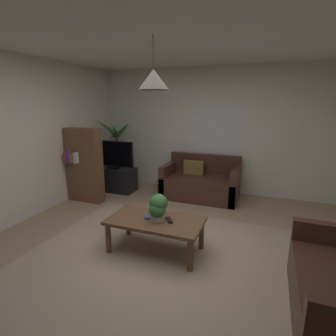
{
  "coord_description": "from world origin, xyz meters",
  "views": [
    {
      "loc": [
        1.17,
        -2.74,
        1.85
      ],
      "look_at": [
        0.0,
        0.3,
        1.05
      ],
      "focal_mm": 28.45,
      "sensor_mm": 36.0,
      "label": 1
    }
  ],
  "objects_px": {
    "book_on_table_0": "(151,217)",
    "tv": "(113,154)",
    "couch_under_window": "(201,184)",
    "potted_palm_corner": "(117,157)",
    "potted_plant_on_table": "(158,207)",
    "pendant_lamp": "(154,79)",
    "coffee_table": "(155,224)",
    "tv_stand": "(115,179)",
    "bookshelf_corner": "(84,165)",
    "remote_on_table_0": "(169,220)"
  },
  "relations": [
    {
      "from": "tv_stand",
      "to": "bookshelf_corner",
      "type": "height_order",
      "value": "bookshelf_corner"
    },
    {
      "from": "couch_under_window",
      "to": "remote_on_table_0",
      "type": "relative_size",
      "value": 9.19
    },
    {
      "from": "potted_plant_on_table",
      "to": "potted_palm_corner",
      "type": "bearing_deg",
      "value": 130.57
    },
    {
      "from": "book_on_table_0",
      "to": "tv",
      "type": "relative_size",
      "value": 0.16
    },
    {
      "from": "coffee_table",
      "to": "pendant_lamp",
      "type": "height_order",
      "value": "pendant_lamp"
    },
    {
      "from": "tv_stand",
      "to": "tv",
      "type": "distance_m",
      "value": 0.55
    },
    {
      "from": "tv_stand",
      "to": "pendant_lamp",
      "type": "xyz_separation_m",
      "value": [
        1.79,
        -1.91,
        1.85
      ]
    },
    {
      "from": "tv",
      "to": "pendant_lamp",
      "type": "height_order",
      "value": "pendant_lamp"
    },
    {
      "from": "potted_plant_on_table",
      "to": "bookshelf_corner",
      "type": "xyz_separation_m",
      "value": [
        -2.02,
        1.19,
        0.1
      ]
    },
    {
      "from": "potted_plant_on_table",
      "to": "tv_stand",
      "type": "xyz_separation_m",
      "value": [
        -1.84,
        1.92,
        -0.36
      ]
    },
    {
      "from": "coffee_table",
      "to": "bookshelf_corner",
      "type": "relative_size",
      "value": 0.85
    },
    {
      "from": "potted_palm_corner",
      "to": "potted_plant_on_table",
      "type": "bearing_deg",
      "value": -49.43
    },
    {
      "from": "couch_under_window",
      "to": "tv",
      "type": "distance_m",
      "value": 1.93
    },
    {
      "from": "coffee_table",
      "to": "potted_plant_on_table",
      "type": "height_order",
      "value": "potted_plant_on_table"
    },
    {
      "from": "tv_stand",
      "to": "pendant_lamp",
      "type": "distance_m",
      "value": 3.21
    },
    {
      "from": "potted_plant_on_table",
      "to": "potted_palm_corner",
      "type": "xyz_separation_m",
      "value": [
        -2.0,
        2.34,
        0.03
      ]
    },
    {
      "from": "coffee_table",
      "to": "tv",
      "type": "distance_m",
      "value": 2.64
    },
    {
      "from": "couch_under_window",
      "to": "potted_palm_corner",
      "type": "height_order",
      "value": "potted_palm_corner"
    },
    {
      "from": "book_on_table_0",
      "to": "tv",
      "type": "height_order",
      "value": "tv"
    },
    {
      "from": "book_on_table_0",
      "to": "bookshelf_corner",
      "type": "xyz_separation_m",
      "value": [
        -1.92,
        1.16,
        0.27
      ]
    },
    {
      "from": "remote_on_table_0",
      "to": "tv",
      "type": "height_order",
      "value": "tv"
    },
    {
      "from": "coffee_table",
      "to": "remote_on_table_0",
      "type": "relative_size",
      "value": 7.44
    },
    {
      "from": "remote_on_table_0",
      "to": "potted_palm_corner",
      "type": "height_order",
      "value": "potted_palm_corner"
    },
    {
      "from": "coffee_table",
      "to": "tv",
      "type": "height_order",
      "value": "tv"
    },
    {
      "from": "coffee_table",
      "to": "bookshelf_corner",
      "type": "bearing_deg",
      "value": 149.28
    },
    {
      "from": "remote_on_table_0",
      "to": "pendant_lamp",
      "type": "xyz_separation_m",
      "value": [
        -0.18,
        -0.03,
        1.66
      ]
    },
    {
      "from": "remote_on_table_0",
      "to": "potted_plant_on_table",
      "type": "xyz_separation_m",
      "value": [
        -0.13,
        -0.04,
        0.17
      ]
    },
    {
      "from": "pendant_lamp",
      "to": "potted_palm_corner",
      "type": "bearing_deg",
      "value": 130.13
    },
    {
      "from": "coffee_table",
      "to": "book_on_table_0",
      "type": "xyz_separation_m",
      "value": [
        -0.06,
        0.02,
        0.07
      ]
    },
    {
      "from": "remote_on_table_0",
      "to": "coffee_table",
      "type": "bearing_deg",
      "value": 152.65
    },
    {
      "from": "couch_under_window",
      "to": "potted_plant_on_table",
      "type": "distance_m",
      "value": 2.21
    },
    {
      "from": "bookshelf_corner",
      "to": "pendant_lamp",
      "type": "bearing_deg",
      "value": -30.72
    },
    {
      "from": "pendant_lamp",
      "to": "potted_plant_on_table",
      "type": "bearing_deg",
      "value": -18.89
    },
    {
      "from": "couch_under_window",
      "to": "bookshelf_corner",
      "type": "height_order",
      "value": "bookshelf_corner"
    },
    {
      "from": "potted_plant_on_table",
      "to": "pendant_lamp",
      "type": "xyz_separation_m",
      "value": [
        -0.04,
        0.01,
        1.49
      ]
    },
    {
      "from": "couch_under_window",
      "to": "tv_stand",
      "type": "relative_size",
      "value": 1.63
    },
    {
      "from": "couch_under_window",
      "to": "potted_palm_corner",
      "type": "bearing_deg",
      "value": 175.64
    },
    {
      "from": "coffee_table",
      "to": "bookshelf_corner",
      "type": "height_order",
      "value": "bookshelf_corner"
    },
    {
      "from": "potted_plant_on_table",
      "to": "tv_stand",
      "type": "relative_size",
      "value": 0.38
    },
    {
      "from": "potted_plant_on_table",
      "to": "tv",
      "type": "distance_m",
      "value": 2.65
    },
    {
      "from": "couch_under_window",
      "to": "book_on_table_0",
      "type": "bearing_deg",
      "value": -92.69
    },
    {
      "from": "coffee_table",
      "to": "potted_palm_corner",
      "type": "relative_size",
      "value": 0.77
    },
    {
      "from": "tv",
      "to": "tv_stand",
      "type": "bearing_deg",
      "value": 90.0
    },
    {
      "from": "remote_on_table_0",
      "to": "potted_plant_on_table",
      "type": "bearing_deg",
      "value": 161.26
    },
    {
      "from": "coffee_table",
      "to": "pendant_lamp",
      "type": "xyz_separation_m",
      "value": [
        -0.0,
        0.0,
        1.73
      ]
    },
    {
      "from": "tv_stand",
      "to": "coffee_table",
      "type": "bearing_deg",
      "value": -46.78
    },
    {
      "from": "tv_stand",
      "to": "bookshelf_corner",
      "type": "bearing_deg",
      "value": -104.22
    },
    {
      "from": "couch_under_window",
      "to": "bookshelf_corner",
      "type": "bearing_deg",
      "value": -153.73
    },
    {
      "from": "coffee_table",
      "to": "potted_plant_on_table",
      "type": "distance_m",
      "value": 0.25
    },
    {
      "from": "book_on_table_0",
      "to": "bookshelf_corner",
      "type": "bearing_deg",
      "value": 148.85
    }
  ]
}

